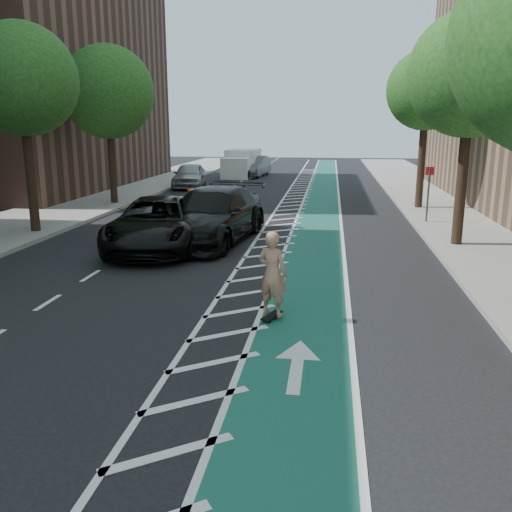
% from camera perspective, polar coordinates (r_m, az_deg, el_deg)
% --- Properties ---
extents(ground, '(120.00, 120.00, 0.00)m').
position_cam_1_polar(ground, '(12.86, -8.40, -5.51)').
color(ground, black).
rests_on(ground, ground).
extents(bike_lane, '(2.00, 90.00, 0.01)m').
position_cam_1_polar(bike_lane, '(22.06, 6.42, 2.65)').
color(bike_lane, '#1B5E56').
rests_on(bike_lane, ground).
extents(buffer_strip, '(1.40, 90.00, 0.01)m').
position_cam_1_polar(buffer_strip, '(22.14, 2.53, 2.76)').
color(buffer_strip, silver).
rests_on(buffer_strip, ground).
extents(sidewalk_right, '(5.00, 90.00, 0.15)m').
position_cam_1_polar(sidewalk_right, '(22.84, 22.96, 2.20)').
color(sidewalk_right, gray).
rests_on(sidewalk_right, ground).
extents(sidewalk_left, '(5.00, 90.00, 0.15)m').
position_cam_1_polar(sidewalk_left, '(25.58, -22.86, 3.34)').
color(sidewalk_left, gray).
rests_on(sidewalk_left, ground).
extents(curb_right, '(0.12, 90.00, 0.16)m').
position_cam_1_polar(curb_right, '(22.32, 16.88, 2.47)').
color(curb_right, gray).
rests_on(curb_right, ground).
extents(curb_left, '(0.12, 90.00, 0.16)m').
position_cam_1_polar(curb_left, '(24.43, -17.89, 3.32)').
color(curb_left, gray).
rests_on(curb_left, ground).
extents(building_left_far, '(14.00, 22.00, 18.00)m').
position_cam_1_polar(building_left_far, '(41.65, -23.91, 19.21)').
color(building_left_far, brown).
rests_on(building_left_far, ground).
extents(tree_r_c, '(4.20, 4.20, 7.90)m').
position_cam_1_polar(tree_r_c, '(20.20, 21.42, 17.27)').
color(tree_r_c, '#382619').
rests_on(tree_r_c, ground).
extents(tree_l_c, '(4.20, 4.20, 7.90)m').
position_cam_1_polar(tree_l_c, '(22.77, -23.24, 16.60)').
color(tree_l_c, '#382619').
rests_on(tree_l_c, ground).
extents(tree_r_d, '(4.20, 4.20, 7.90)m').
position_cam_1_polar(tree_r_d, '(28.04, 17.59, 16.30)').
color(tree_r_d, '#382619').
rests_on(tree_r_d, ground).
extents(tree_l_d, '(4.20, 4.20, 7.90)m').
position_cam_1_polar(tree_l_d, '(29.94, -15.16, 16.25)').
color(tree_l_d, '#382619').
rests_on(tree_l_d, ground).
extents(sign_post, '(0.35, 0.08, 2.47)m').
position_cam_1_polar(sign_post, '(24.17, 17.67, 6.29)').
color(sign_post, '#4C4C4C').
rests_on(sign_post, ground).
extents(skateboard, '(0.45, 0.75, 0.10)m').
position_cam_1_polar(skateboard, '(12.05, 1.70, -6.30)').
color(skateboard, black).
rests_on(skateboard, ground).
extents(skateboarder, '(0.80, 0.67, 1.89)m').
position_cam_1_polar(skateboarder, '(11.76, 1.73, -1.88)').
color(skateboarder, tan).
rests_on(skateboarder, skateboard).
extents(suv_near, '(3.68, 6.60, 1.74)m').
position_cam_1_polar(suv_near, '(19.03, -10.35, 3.40)').
color(suv_near, black).
rests_on(suv_near, ground).
extents(suv_far, '(3.61, 6.98, 1.93)m').
position_cam_1_polar(suv_far, '(19.88, -4.70, 4.29)').
color(suv_far, black).
rests_on(suv_far, ground).
extents(car_silver, '(2.52, 5.10, 1.67)m').
position_cam_1_polar(car_silver, '(37.34, -7.00, 8.43)').
color(car_silver, '#9B9BA0').
rests_on(car_silver, ground).
extents(car_grey, '(2.29, 5.20, 1.66)m').
position_cam_1_polar(car_grey, '(45.37, -0.16, 9.44)').
color(car_grey, '#5A5B5F').
rests_on(car_grey, ground).
extents(box_truck, '(2.60, 5.35, 2.18)m').
position_cam_1_polar(box_truck, '(45.04, -1.53, 9.62)').
color(box_truck, white).
rests_on(box_truck, ground).
extents(barrel_a, '(0.64, 0.64, 0.87)m').
position_cam_1_polar(barrel_a, '(18.64, -10.12, 1.75)').
color(barrel_a, '#E0530B').
rests_on(barrel_a, ground).
extents(barrel_b, '(0.73, 0.73, 0.99)m').
position_cam_1_polar(barrel_b, '(22.61, -10.58, 3.97)').
color(barrel_b, '#F3570C').
rests_on(barrel_b, ground).
extents(barrel_c, '(0.71, 0.71, 0.97)m').
position_cam_1_polar(barrel_c, '(27.97, -6.60, 5.92)').
color(barrel_c, '#EA450C').
rests_on(barrel_c, ground).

